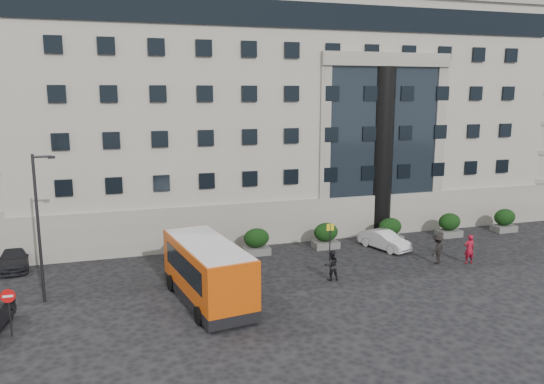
{
  "coord_description": "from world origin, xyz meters",
  "views": [
    {
      "loc": [
        -8.26,
        -26.36,
        11.14
      ],
      "look_at": [
        1.31,
        4.51,
        5.0
      ],
      "focal_mm": 35.0,
      "sensor_mm": 36.0,
      "label": 1
    }
  ],
  "objects_px": {
    "hedge_c": "(326,235)",
    "hedge_e": "(449,225)",
    "street_lamp": "(39,223)",
    "hedge_b": "(256,241)",
    "pedestrian_a": "(469,249)",
    "hedge_f": "(504,220)",
    "white_taxi": "(384,240)",
    "no_entry_sign": "(9,303)",
    "pedestrian_b": "(332,265)",
    "hedge_a": "(181,248)",
    "minibus": "(208,270)",
    "bus_stop_sign": "(330,236)",
    "hedge_d": "(390,230)",
    "parked_car_c": "(14,258)",
    "pedestrian_c": "(438,249)"
  },
  "relations": [
    {
      "from": "hedge_c",
      "to": "hedge_e",
      "type": "xyz_separation_m",
      "value": [
        10.4,
        0.0,
        0.0
      ]
    },
    {
      "from": "street_lamp",
      "to": "hedge_b",
      "type": "bearing_deg",
      "value": 20.07
    },
    {
      "from": "pedestrian_a",
      "to": "hedge_f",
      "type": "bearing_deg",
      "value": -138.43
    },
    {
      "from": "hedge_f",
      "to": "pedestrian_a",
      "type": "bearing_deg",
      "value": -142.79
    },
    {
      "from": "white_taxi",
      "to": "hedge_e",
      "type": "bearing_deg",
      "value": -6.45
    },
    {
      "from": "no_entry_sign",
      "to": "pedestrian_b",
      "type": "distance_m",
      "value": 17.32
    },
    {
      "from": "hedge_a",
      "to": "no_entry_sign",
      "type": "relative_size",
      "value": 0.79
    },
    {
      "from": "white_taxi",
      "to": "pedestrian_a",
      "type": "distance_m",
      "value": 5.89
    },
    {
      "from": "hedge_a",
      "to": "minibus",
      "type": "distance_m",
      "value": 7.47
    },
    {
      "from": "street_lamp",
      "to": "bus_stop_sign",
      "type": "relative_size",
      "value": 3.17
    },
    {
      "from": "hedge_f",
      "to": "no_entry_sign",
      "type": "distance_m",
      "value": 36.11
    },
    {
      "from": "minibus",
      "to": "pedestrian_b",
      "type": "distance_m",
      "value": 7.81
    },
    {
      "from": "hedge_c",
      "to": "hedge_d",
      "type": "relative_size",
      "value": 1.0
    },
    {
      "from": "hedge_a",
      "to": "hedge_e",
      "type": "bearing_deg",
      "value": 0.0
    },
    {
      "from": "hedge_c",
      "to": "hedge_d",
      "type": "xyz_separation_m",
      "value": [
        5.2,
        0.0,
        0.0
      ]
    },
    {
      "from": "hedge_c",
      "to": "no_entry_sign",
      "type": "bearing_deg",
      "value": -155.51
    },
    {
      "from": "minibus",
      "to": "pedestrian_a",
      "type": "xyz_separation_m",
      "value": [
        17.56,
        1.33,
        -0.82
      ]
    },
    {
      "from": "hedge_e",
      "to": "hedge_a",
      "type": "bearing_deg",
      "value": 180.0
    },
    {
      "from": "parked_car_c",
      "to": "pedestrian_a",
      "type": "relative_size",
      "value": 2.26
    },
    {
      "from": "no_entry_sign",
      "to": "minibus",
      "type": "distance_m",
      "value": 9.55
    },
    {
      "from": "bus_stop_sign",
      "to": "parked_car_c",
      "type": "bearing_deg",
      "value": 166.92
    },
    {
      "from": "hedge_a",
      "to": "pedestrian_b",
      "type": "relative_size",
      "value": 1.01
    },
    {
      "from": "hedge_a",
      "to": "no_entry_sign",
      "type": "xyz_separation_m",
      "value": [
        -9.0,
        -8.84,
        0.72
      ]
    },
    {
      "from": "street_lamp",
      "to": "white_taxi",
      "type": "distance_m",
      "value": 22.79
    },
    {
      "from": "hedge_c",
      "to": "hedge_a",
      "type": "bearing_deg",
      "value": 180.0
    },
    {
      "from": "hedge_c",
      "to": "pedestrian_a",
      "type": "height_order",
      "value": "pedestrian_a"
    },
    {
      "from": "pedestrian_c",
      "to": "hedge_d",
      "type": "bearing_deg",
      "value": -116.2
    },
    {
      "from": "hedge_f",
      "to": "bus_stop_sign",
      "type": "bearing_deg",
      "value": -170.37
    },
    {
      "from": "hedge_a",
      "to": "white_taxi",
      "type": "bearing_deg",
      "value": -5.98
    },
    {
      "from": "street_lamp",
      "to": "pedestrian_a",
      "type": "bearing_deg",
      "value": -2.81
    },
    {
      "from": "white_taxi",
      "to": "pedestrian_c",
      "type": "xyz_separation_m",
      "value": [
        1.69,
        -3.98,
        0.32
      ]
    },
    {
      "from": "hedge_f",
      "to": "no_entry_sign",
      "type": "height_order",
      "value": "no_entry_sign"
    },
    {
      "from": "hedge_b",
      "to": "pedestrian_a",
      "type": "height_order",
      "value": "pedestrian_a"
    },
    {
      "from": "street_lamp",
      "to": "pedestrian_b",
      "type": "height_order",
      "value": "street_lamp"
    },
    {
      "from": "hedge_e",
      "to": "white_taxi",
      "type": "xyz_separation_m",
      "value": [
        -6.5,
        -1.5,
        -0.27
      ]
    },
    {
      "from": "hedge_c",
      "to": "hedge_d",
      "type": "height_order",
      "value": "same"
    },
    {
      "from": "parked_car_c",
      "to": "white_taxi",
      "type": "relative_size",
      "value": 1.11
    },
    {
      "from": "hedge_b",
      "to": "hedge_d",
      "type": "xyz_separation_m",
      "value": [
        10.4,
        0.0,
        0.0
      ]
    },
    {
      "from": "parked_car_c",
      "to": "white_taxi",
      "type": "bearing_deg",
      "value": -12.72
    },
    {
      "from": "hedge_d",
      "to": "hedge_e",
      "type": "relative_size",
      "value": 1.0
    },
    {
      "from": "hedge_d",
      "to": "white_taxi",
      "type": "relative_size",
      "value": 0.46
    },
    {
      "from": "parked_car_c",
      "to": "hedge_e",
      "type": "bearing_deg",
      "value": -8.4
    },
    {
      "from": "hedge_d",
      "to": "pedestrian_b",
      "type": "distance_m",
      "value": 9.77
    },
    {
      "from": "hedge_a",
      "to": "street_lamp",
      "type": "bearing_deg",
      "value": -148.84
    },
    {
      "from": "hedge_c",
      "to": "hedge_d",
      "type": "bearing_deg",
      "value": 0.0
    },
    {
      "from": "hedge_c",
      "to": "parked_car_c",
      "type": "xyz_separation_m",
      "value": [
        -20.82,
        1.83,
        -0.29
      ]
    },
    {
      "from": "parked_car_c",
      "to": "bus_stop_sign",
      "type": "bearing_deg",
      "value": -18.13
    },
    {
      "from": "hedge_a",
      "to": "hedge_d",
      "type": "relative_size",
      "value": 1.0
    },
    {
      "from": "hedge_a",
      "to": "parked_car_c",
      "type": "relative_size",
      "value": 0.42
    },
    {
      "from": "pedestrian_a",
      "to": "pedestrian_b",
      "type": "xyz_separation_m",
      "value": [
        -9.89,
        -0.2,
        -0.07
      ]
    }
  ]
}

